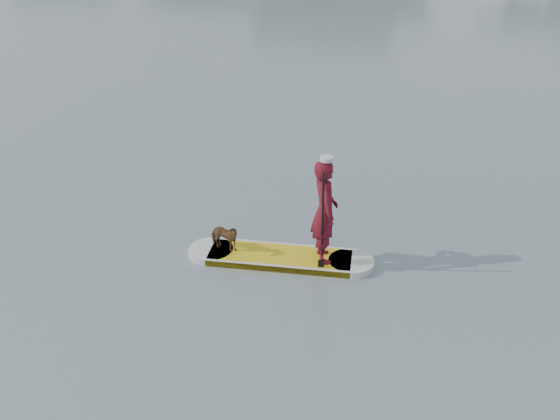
% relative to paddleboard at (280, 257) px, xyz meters
% --- Properties ---
extents(ground, '(140.00, 140.00, 0.00)m').
position_rel_paddleboard_xyz_m(ground, '(-3.91, 0.33, -0.06)').
color(ground, slate).
rests_on(ground, ground).
extents(paddleboard, '(3.26, 1.22, 0.12)m').
position_rel_paddleboard_xyz_m(paddleboard, '(0.00, 0.00, 0.00)').
color(paddleboard, yellow).
rests_on(paddleboard, ground).
extents(paddler, '(0.69, 0.80, 1.84)m').
position_rel_paddleboard_xyz_m(paddler, '(0.74, 0.13, 0.98)').
color(paddler, maroon).
rests_on(paddler, paddleboard).
extents(white_cap, '(0.22, 0.22, 0.07)m').
position_rel_paddleboard_xyz_m(white_cap, '(0.74, 0.13, 1.93)').
color(white_cap, silver).
rests_on(white_cap, paddler).
extents(dog, '(0.65, 0.37, 0.52)m').
position_rel_paddleboard_xyz_m(dog, '(-0.98, -0.17, 0.32)').
color(dog, brown).
rests_on(dog, paddleboard).
extents(paddle, '(0.10, 0.30, 2.00)m').
position_rel_paddleboard_xyz_m(paddle, '(0.79, -0.16, 0.74)').
color(paddle, black).
rests_on(paddle, ground).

